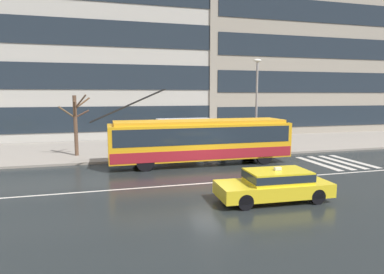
# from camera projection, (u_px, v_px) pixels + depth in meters

# --- Properties ---
(ground_plane) EXTENTS (160.00, 160.00, 0.00)m
(ground_plane) POSITION_uv_depth(u_px,v_px,m) (214.00, 176.00, 17.71)
(ground_plane) COLOR #212628
(sidewalk_slab) EXTENTS (80.00, 10.00, 0.14)m
(sidewalk_slab) POSITION_uv_depth(u_px,v_px,m) (175.00, 147.00, 27.16)
(sidewalk_slab) COLOR gray
(sidewalk_slab) RESTS_ON ground_plane
(crosswalk_stripe_edge_near) EXTENTS (0.44, 4.40, 0.01)m
(crosswalk_stripe_edge_near) POSITION_uv_depth(u_px,v_px,m) (317.00, 163.00, 21.01)
(crosswalk_stripe_edge_near) COLOR beige
(crosswalk_stripe_edge_near) RESTS_ON ground_plane
(crosswalk_stripe_inner_a) EXTENTS (0.44, 4.40, 0.01)m
(crosswalk_stripe_inner_a) POSITION_uv_depth(u_px,v_px,m) (330.00, 163.00, 21.25)
(crosswalk_stripe_inner_a) COLOR beige
(crosswalk_stripe_inner_a) RESTS_ON ground_plane
(crosswalk_stripe_center) EXTENTS (0.44, 4.40, 0.01)m
(crosswalk_stripe_center) POSITION_uv_depth(u_px,v_px,m) (342.00, 162.00, 21.48)
(crosswalk_stripe_center) COLOR beige
(crosswalk_stripe_center) RESTS_ON ground_plane
(crosswalk_stripe_inner_b) EXTENTS (0.44, 4.40, 0.01)m
(crosswalk_stripe_inner_b) POSITION_uv_depth(u_px,v_px,m) (353.00, 161.00, 21.71)
(crosswalk_stripe_inner_b) COLOR beige
(crosswalk_stripe_inner_b) RESTS_ON ground_plane
(lane_centre_line) EXTENTS (72.00, 0.14, 0.01)m
(lane_centre_line) POSITION_uv_depth(u_px,v_px,m) (222.00, 182.00, 16.56)
(lane_centre_line) COLOR silver
(lane_centre_line) RESTS_ON ground_plane
(trolleybus) EXTENTS (12.25, 2.62, 4.67)m
(trolleybus) POSITION_uv_depth(u_px,v_px,m) (201.00, 140.00, 20.72)
(trolleybus) COLOR #EEA619
(trolleybus) RESTS_ON ground_plane
(taxi_oncoming_near) EXTENTS (4.71, 2.01, 1.39)m
(taxi_oncoming_near) POSITION_uv_depth(u_px,v_px,m) (275.00, 184.00, 13.62)
(taxi_oncoming_near) COLOR yellow
(taxi_oncoming_near) RESTS_ON ground_plane
(bus_shelter) EXTENTS (3.88, 1.76, 2.46)m
(bus_shelter) POSITION_uv_depth(u_px,v_px,m) (184.00, 127.00, 24.03)
(bus_shelter) COLOR gray
(bus_shelter) RESTS_ON sidewalk_slab
(pedestrian_at_shelter) EXTENTS (1.37, 1.37, 2.00)m
(pedestrian_at_shelter) POSITION_uv_depth(u_px,v_px,m) (202.00, 129.00, 25.28)
(pedestrian_at_shelter) COLOR #30234C
(pedestrian_at_shelter) RESTS_ON sidewalk_slab
(pedestrian_approaching_curb) EXTENTS (1.44, 1.44, 1.91)m
(pedestrian_approaching_curb) POSITION_uv_depth(u_px,v_px,m) (222.00, 131.00, 24.14)
(pedestrian_approaching_curb) COLOR black
(pedestrian_approaching_curb) RESTS_ON sidewalk_slab
(pedestrian_walking_past) EXTENTS (0.44, 0.44, 1.63)m
(pedestrian_walking_past) POSITION_uv_depth(u_px,v_px,m) (164.00, 138.00, 24.68)
(pedestrian_walking_past) COLOR black
(pedestrian_walking_past) RESTS_ON sidewalk_slab
(pedestrian_waiting_by_pole) EXTENTS (1.17, 1.17, 1.95)m
(pedestrian_waiting_by_pole) POSITION_uv_depth(u_px,v_px,m) (144.00, 132.00, 23.14)
(pedestrian_waiting_by_pole) COLOR black
(pedestrian_waiting_by_pole) RESTS_ON sidewalk_slab
(street_lamp) EXTENTS (0.60, 0.32, 6.74)m
(street_lamp) POSITION_uv_depth(u_px,v_px,m) (257.00, 97.00, 24.15)
(street_lamp) COLOR gray
(street_lamp) RESTS_ON sidewalk_slab
(street_tree_bare) EXTENTS (2.08, 1.52, 4.21)m
(street_tree_bare) POSITION_uv_depth(u_px,v_px,m) (76.00, 121.00, 22.69)
(street_tree_bare) COLOR brown
(street_tree_bare) RESTS_ON sidewalk_slab
(office_tower_corner_right) EXTENTS (26.78, 14.05, 22.25)m
(office_tower_corner_right) POSITION_uv_depth(u_px,v_px,m) (293.00, 40.00, 41.60)
(office_tower_corner_right) COLOR gray
(office_tower_corner_right) RESTS_ON ground_plane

